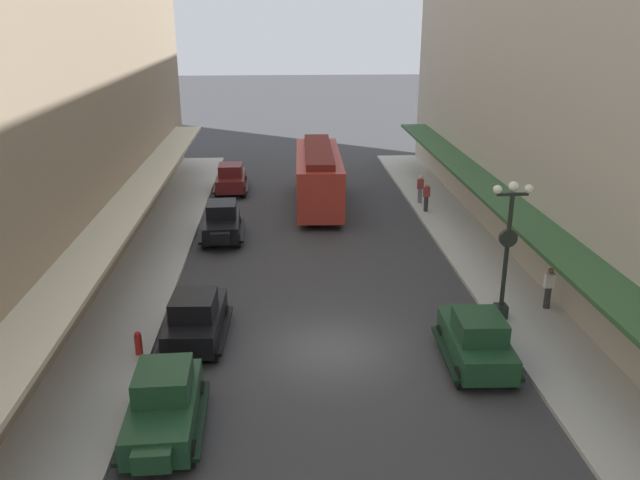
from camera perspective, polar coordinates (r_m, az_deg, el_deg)
name	(u,v)px	position (r m, az deg, el deg)	size (l,w,h in m)	color
ground_plane	(331,349)	(21.99, 0.98, -9.71)	(200.00, 200.00, 0.00)	#38383A
sidewalk_left	(106,354)	(22.69, -18.54, -9.62)	(3.00, 60.00, 0.15)	#B7B5AD
sidewalk_right	(547,341)	(23.70, 19.58, -8.45)	(3.00, 60.00, 0.15)	#B7B5AD
parked_car_0	(164,403)	(18.10, -13.73, -13.91)	(2.24, 4.30, 1.84)	#193D23
parked_car_1	(231,178)	(40.85, -7.92, 5.53)	(2.20, 4.28, 1.84)	#591919
parked_car_2	(476,338)	(21.28, 13.74, -8.50)	(2.25, 4.30, 1.84)	#193D23
parked_car_3	(222,221)	(32.31, -8.73, 1.69)	(2.28, 4.31, 1.84)	black
parked_car_4	(196,317)	(22.44, -11.01, -6.74)	(2.27, 4.31, 1.84)	black
streetcar	(318,175)	(37.20, -0.15, 5.84)	(2.79, 9.67, 3.46)	#A52D23
lamp_post_with_clock	(507,245)	(23.64, 16.34, -0.43)	(1.42, 0.44, 5.16)	black
fire_hydrant	(138,343)	(22.05, -15.87, -8.78)	(0.24, 0.24, 0.82)	#B21E19
pedestrian_0	(420,189)	(38.12, 8.91, 4.53)	(0.36, 0.24, 1.64)	slate
pedestrian_1	(549,288)	(25.66, 19.68, -4.01)	(0.36, 0.24, 1.64)	#2D2D33
pedestrian_2	(426,197)	(36.50, 9.45, 3.82)	(0.36, 0.24, 1.64)	#2D2D33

